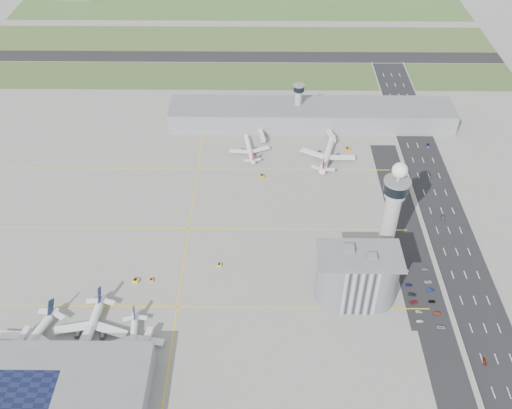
{
  "coord_description": "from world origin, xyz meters",
  "views": [
    {
      "loc": [
        2.59,
        -221.0,
        229.51
      ],
      "look_at": [
        0.0,
        35.0,
        15.0
      ],
      "focal_mm": 40.0,
      "sensor_mm": 36.0,
      "label": 1
    }
  ],
  "objects_px": {
    "car_lot_11": "(425,269)",
    "car_hw_1": "(443,217)",
    "tug_1": "(151,280)",
    "car_lot_0": "(420,321)",
    "car_lot_10": "(428,282)",
    "car_lot_7": "(437,313)",
    "jet_bridge_near_1": "(78,354)",
    "tug_0": "(99,312)",
    "control_tower": "(392,209)",
    "tug_5": "(347,149)",
    "car_lot_2": "(414,302)",
    "car_lot_9": "(431,290)",
    "car_hw_0": "(484,362)",
    "airplane_far_a": "(249,146)",
    "car_hw_2": "(428,145)",
    "airplane_far_b": "(328,150)",
    "car_lot_3": "(412,294)",
    "airplane_near_c": "(132,341)",
    "car_lot_4": "(409,285)",
    "car_lot_1": "(419,312)",
    "airplane_near_a": "(28,340)",
    "jet_bridge_far_0": "(260,132)",
    "jet_bridge_near_2": "(142,354)",
    "car_hw_4": "(392,102)",
    "admin_building": "(357,277)",
    "jet_bridge_near_0": "(15,353)",
    "tug_4": "(262,176)",
    "tug_2": "(135,280)",
    "car_lot_6": "(441,327)",
    "tug_3": "(219,265)",
    "secondary_tower": "(298,101)",
    "car_lot_8": "(432,301)"
  },
  "relations": [
    {
      "from": "airplane_near_a",
      "to": "tug_1",
      "type": "bearing_deg",
      "value": 148.79
    },
    {
      "from": "tug_1",
      "to": "car_hw_1",
      "type": "distance_m",
      "value": 178.39
    },
    {
      "from": "jet_bridge_near_0",
      "to": "tug_3",
      "type": "bearing_deg",
      "value": -46.85
    },
    {
      "from": "car_lot_0",
      "to": "car_lot_2",
      "type": "relative_size",
      "value": 0.8
    },
    {
      "from": "airplane_far_b",
      "to": "jet_bridge_far_0",
      "type": "bearing_deg",
      "value": 74.4
    },
    {
      "from": "secondary_tower",
      "to": "jet_bridge_near_2",
      "type": "distance_m",
      "value": 227.3
    },
    {
      "from": "admin_building",
      "to": "car_lot_9",
      "type": "height_order",
      "value": "admin_building"
    },
    {
      "from": "tug_5",
      "to": "car_lot_2",
      "type": "bearing_deg",
      "value": 171.74
    },
    {
      "from": "car_lot_3",
      "to": "car_lot_7",
      "type": "xyz_separation_m",
      "value": [
        10.27,
        -12.58,
        -0.02
      ]
    },
    {
      "from": "tug_0",
      "to": "car_lot_8",
      "type": "bearing_deg",
      "value": -171.76
    },
    {
      "from": "car_lot_0",
      "to": "car_lot_7",
      "type": "xyz_separation_m",
      "value": [
        10.03,
        5.12,
        -0.01
      ]
    },
    {
      "from": "car_lot_0",
      "to": "car_lot_11",
      "type": "relative_size",
      "value": 0.83
    },
    {
      "from": "tug_5",
      "to": "car_hw_1",
      "type": "height_order",
      "value": "tug_5"
    },
    {
      "from": "car_hw_0",
      "to": "car_hw_1",
      "type": "xyz_separation_m",
      "value": [
        5.35,
        103.21,
        0.01
      ]
    },
    {
      "from": "car_lot_6",
      "to": "car_lot_9",
      "type": "xyz_separation_m",
      "value": [
        0.3,
        24.5,
        0.04
      ]
    },
    {
      "from": "airplane_near_a",
      "to": "car_lot_9",
      "type": "xyz_separation_m",
      "value": [
        201.08,
        38.14,
        -5.49
      ]
    },
    {
      "from": "car_lot_0",
      "to": "car_lot_9",
      "type": "distance_m",
      "value": 23.18
    },
    {
      "from": "car_hw_2",
      "to": "car_hw_4",
      "type": "xyz_separation_m",
      "value": [
        -15.01,
        60.88,
        0.01
      ]
    },
    {
      "from": "jet_bridge_near_1",
      "to": "tug_0",
      "type": "distance_m",
      "value": 26.54
    },
    {
      "from": "car_lot_11",
      "to": "car_hw_1",
      "type": "distance_m",
      "value": 48.29
    },
    {
      "from": "admin_building",
      "to": "car_lot_9",
      "type": "relative_size",
      "value": 10.95
    },
    {
      "from": "tug_1",
      "to": "car_lot_0",
      "type": "distance_m",
      "value": 141.92
    },
    {
      "from": "car_lot_4",
      "to": "car_hw_2",
      "type": "height_order",
      "value": "car_lot_4"
    },
    {
      "from": "jet_bridge_far_0",
      "to": "car_lot_11",
      "type": "relative_size",
      "value": 3.34
    },
    {
      "from": "secondary_tower",
      "to": "car_lot_1",
      "type": "relative_size",
      "value": 9.18
    },
    {
      "from": "control_tower",
      "to": "tug_5",
      "type": "bearing_deg",
      "value": 94.4
    },
    {
      "from": "tug_0",
      "to": "car_hw_1",
      "type": "xyz_separation_m",
      "value": [
        193.42,
        75.95,
        -0.29
      ]
    },
    {
      "from": "jet_bridge_near_0",
      "to": "tug_4",
      "type": "relative_size",
      "value": 4.07
    },
    {
      "from": "admin_building",
      "to": "tug_0",
      "type": "relative_size",
      "value": 13.04
    },
    {
      "from": "tug_2",
      "to": "car_hw_1",
      "type": "relative_size",
      "value": 0.91
    },
    {
      "from": "tug_1",
      "to": "car_hw_4",
      "type": "xyz_separation_m",
      "value": [
        163.78,
        193.21,
        -0.24
      ]
    },
    {
      "from": "admin_building",
      "to": "jet_bridge_near_2",
      "type": "xyz_separation_m",
      "value": [
        -104.99,
        -39.0,
        -12.45
      ]
    },
    {
      "from": "car_lot_1",
      "to": "car_hw_0",
      "type": "xyz_separation_m",
      "value": [
        24.52,
        -29.77,
        0.07
      ]
    },
    {
      "from": "car_lot_10",
      "to": "car_lot_11",
      "type": "distance_m",
      "value": 9.3
    },
    {
      "from": "jet_bridge_far_0",
      "to": "car_hw_4",
      "type": "xyz_separation_m",
      "value": [
        105.53,
        49.1,
        -2.29
      ]
    },
    {
      "from": "airplane_near_c",
      "to": "car_lot_4",
      "type": "relative_size",
      "value": 9.99
    },
    {
      "from": "tug_5",
      "to": "tug_1",
      "type": "bearing_deg",
      "value": 120.44
    },
    {
      "from": "airplane_near_a",
      "to": "airplane_far_b",
      "type": "relative_size",
      "value": 0.96
    },
    {
      "from": "airplane_far_a",
      "to": "car_hw_2",
      "type": "relative_size",
      "value": 8.61
    },
    {
      "from": "admin_building",
      "to": "jet_bridge_near_1",
      "type": "xyz_separation_m",
      "value": [
        -134.99,
        -39.0,
        -12.45
      ]
    },
    {
      "from": "tug_1",
      "to": "car_hw_1",
      "type": "height_order",
      "value": "tug_1"
    },
    {
      "from": "airplane_near_a",
      "to": "car_hw_0",
      "type": "xyz_separation_m",
      "value": [
        216.31,
        -6.33,
        -5.48
      ]
    },
    {
      "from": "airplane_far_b",
      "to": "jet_bridge_far_0",
      "type": "distance_m",
      "value": 54.58
    },
    {
      "from": "car_lot_10",
      "to": "car_lot_7",
      "type": "bearing_deg",
      "value": 173.3
    },
    {
      "from": "airplane_near_c",
      "to": "tug_2",
      "type": "distance_m",
      "value": 42.85
    },
    {
      "from": "airplane_near_a",
      "to": "tug_3",
      "type": "bearing_deg",
      "value": 140.8
    },
    {
      "from": "airplane_far_b",
      "to": "car_lot_3",
      "type": "relative_size",
      "value": 11.09
    },
    {
      "from": "car_lot_10",
      "to": "tug_0",
      "type": "bearing_deg",
      "value": 91.28
    },
    {
      "from": "car_lot_3",
      "to": "jet_bridge_near_2",
      "type": "bearing_deg",
      "value": 114.34
    },
    {
      "from": "car_lot_1",
      "to": "car_hw_0",
      "type": "relative_size",
      "value": 0.92
    }
  ]
}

